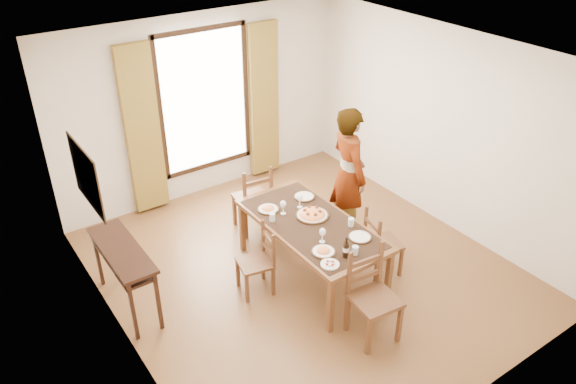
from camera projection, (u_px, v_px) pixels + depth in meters
ground at (304, 269)px, 7.04m from camera, size 5.00×5.00×0.00m
room_shell at (299, 155)px, 6.35m from camera, size 4.60×5.10×2.74m
console_table at (122, 257)px, 6.12m from camera, size 0.38×1.20×0.80m
dining_table at (311, 227)px, 6.60m from camera, size 0.96×1.93×0.76m
chair_west at (257, 263)px, 6.50m from camera, size 0.44×0.44×0.85m
chair_north at (253, 200)px, 7.57m from camera, size 0.50×0.50×1.01m
chair_south at (373, 298)px, 5.83m from camera, size 0.50×0.50×1.04m
chair_east at (381, 244)px, 6.79m from camera, size 0.47×0.47×0.88m
man at (348, 174)px, 7.26m from camera, size 0.83×0.68×1.83m
plate_sw at (323, 250)px, 6.05m from camera, size 0.27×0.27×0.05m
plate_se at (360, 236)px, 6.29m from camera, size 0.27×0.27×0.05m
plate_nw at (268, 208)px, 6.80m from camera, size 0.27×0.27×0.05m
plate_ne at (304, 195)px, 7.06m from camera, size 0.27×0.27×0.05m
pasta_platter at (312, 213)px, 6.67m from camera, size 0.40×0.40×0.10m
caprese_plate at (330, 263)px, 5.87m from camera, size 0.20×0.20×0.04m
wine_glass_a at (322, 235)px, 6.19m from camera, size 0.08×0.08×0.18m
wine_glass_b at (300, 201)px, 6.82m from camera, size 0.08×0.08×0.18m
wine_glass_c at (283, 207)px, 6.69m from camera, size 0.08×0.08×0.18m
tumbler_a at (351, 222)px, 6.49m from camera, size 0.07×0.07×0.10m
tumbler_b at (272, 217)px, 6.58m from camera, size 0.07×0.07×0.10m
tumbler_c at (355, 250)px, 6.01m from camera, size 0.07×0.07×0.10m
wine_bottle at (346, 247)px, 5.94m from camera, size 0.07×0.07×0.25m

